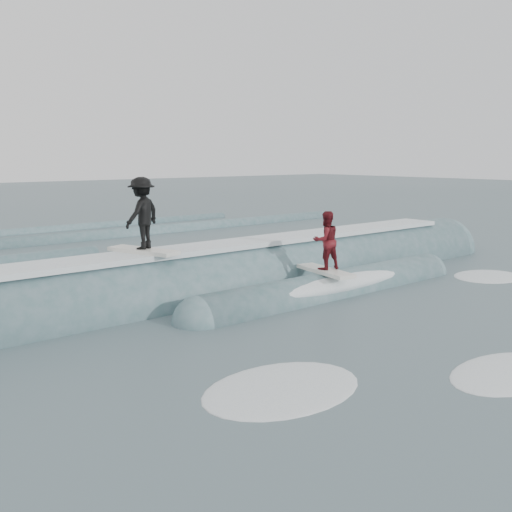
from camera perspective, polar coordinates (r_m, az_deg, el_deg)
ground at (r=12.53m, az=14.58°, el=-7.98°), size 160.00×160.00×0.00m
breaking_wave at (r=16.46m, az=-0.95°, el=-3.24°), size 23.78×4.08×2.61m
surfer_black at (r=14.62m, az=-11.32°, el=3.96°), size 1.35×2.07×1.91m
surfer_red at (r=15.64m, az=7.00°, el=1.17°), size 0.89×2.06×1.69m
whitewater at (r=13.21m, az=23.26°, el=-7.56°), size 13.92×7.92×0.10m
far_swells at (r=26.17m, az=-20.79°, el=0.98°), size 38.77×8.65×0.80m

